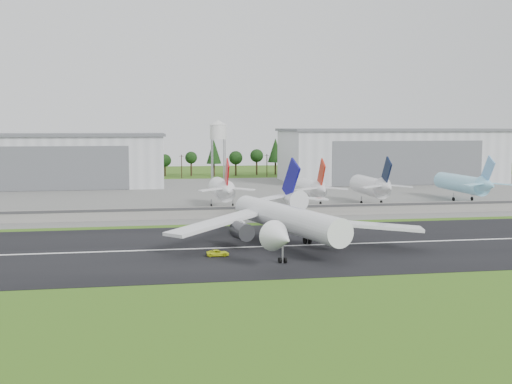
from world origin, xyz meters
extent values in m
plane|color=#3C6317|center=(0.00, 0.00, 0.00)|extent=(600.00, 600.00, 0.00)
cube|color=black|center=(0.00, 10.00, 0.05)|extent=(320.00, 60.00, 0.10)
cube|color=white|center=(0.00, 10.00, 0.11)|extent=(220.00, 1.00, 0.02)
cube|color=slate|center=(0.00, 120.00, 0.05)|extent=(320.00, 150.00, 0.10)
cube|color=gray|center=(0.00, 55.00, 1.75)|extent=(240.00, 0.50, 3.50)
cube|color=#38383A|center=(0.00, 54.70, 3.00)|extent=(240.00, 0.12, 0.70)
cube|color=silver|center=(-80.00, 165.00, 11.00)|extent=(95.00, 42.00, 22.00)
cube|color=#595B60|center=(-80.00, 165.00, 22.60)|extent=(97.00, 44.00, 1.20)
cube|color=#595B60|center=(-80.00, 143.85, 9.24)|extent=(66.50, 0.30, 18.04)
cube|color=silver|center=(75.00, 165.00, 12.00)|extent=(100.00, 45.00, 24.00)
cube|color=#595B60|center=(75.00, 165.00, 24.60)|extent=(102.00, 47.00, 1.20)
cube|color=#595B60|center=(75.00, 142.35, 10.08)|extent=(70.00, 0.30, 19.68)
cylinder|color=#99999E|center=(-8.00, 182.00, 10.00)|extent=(0.50, 0.50, 20.00)
cylinder|color=#99999E|center=(-2.00, 188.00, 10.00)|extent=(0.50, 0.50, 20.00)
cylinder|color=silver|center=(-5.00, 185.00, 23.50)|extent=(8.00, 8.00, 7.00)
cone|color=silver|center=(-5.00, 185.00, 28.20)|extent=(8.40, 8.40, 2.40)
cylinder|color=white|center=(-9.73, 10.00, 6.20)|extent=(16.95, 44.01, 5.80)
cone|color=white|center=(-16.17, -14.15, 6.20)|extent=(7.15, 7.29, 5.80)
cone|color=white|center=(-2.89, 35.60, 7.40)|extent=(7.65, 10.12, 5.51)
cube|color=navy|center=(-3.02, 35.12, 12.70)|extent=(2.94, 9.35, 11.13)
cube|color=white|center=(4.25, 4.20, 5.40)|extent=(28.50, 11.68, 2.65)
cylinder|color=#333338|center=(-1.45, 4.17, 3.80)|extent=(5.09, 6.29, 3.80)
cube|color=white|center=(1.81, 33.83, 7.80)|extent=(9.16, 3.67, 0.98)
cube|color=white|center=(-24.73, 11.94, 5.40)|extent=(24.23, 23.09, 2.65)
cylinder|color=#333338|center=(-19.81, 9.07, 3.80)|extent=(5.09, 6.29, 3.80)
cube|color=white|center=(-7.85, 36.41, 7.80)|extent=(9.29, 7.58, 0.98)
cube|color=#99999E|center=(-10.76, 6.14, 1.70)|extent=(17.40, 31.56, 3.20)
cylinder|color=black|center=(-13.30, 14.06, 0.85)|extent=(0.77, 1.55, 1.50)
imported|color=yellow|center=(-25.87, 1.38, 0.74)|extent=(4.68, 2.28, 1.28)
cylinder|color=white|center=(-15.90, 80.00, 6.01)|extent=(6.03, 24.00, 6.03)
cone|color=white|center=(-15.90, 64.50, 7.01)|extent=(5.73, 7.00, 5.73)
cube|color=#B30D13|center=(-15.90, 65.00, 11.81)|extent=(0.45, 8.59, 10.02)
cylinder|color=#99999E|center=(-19.40, 78.00, 1.50)|extent=(0.32, 0.32, 3.00)
cylinder|color=#99999E|center=(-12.40, 78.00, 1.50)|extent=(0.32, 0.32, 3.00)
cylinder|color=black|center=(-19.40, 78.00, 0.80)|extent=(0.40, 1.40, 1.40)
cylinder|color=white|center=(13.39, 80.00, 5.72)|extent=(5.44, 24.00, 5.44)
cone|color=white|center=(13.39, 64.50, 6.72)|extent=(5.16, 7.00, 5.16)
cube|color=#B21E0D|center=(13.39, 65.00, 11.52)|extent=(0.45, 8.59, 10.02)
cylinder|color=#99999E|center=(9.89, 78.00, 1.50)|extent=(0.32, 0.32, 3.00)
cylinder|color=#99999E|center=(16.89, 78.00, 1.50)|extent=(0.32, 0.32, 3.00)
cylinder|color=black|center=(9.89, 78.00, 0.80)|extent=(0.40, 1.40, 1.40)
cylinder|color=silver|center=(34.50, 80.00, 6.12)|extent=(6.23, 24.00, 6.23)
cone|color=silver|center=(34.50, 64.50, 7.12)|extent=(5.92, 7.00, 5.92)
cube|color=black|center=(34.50, 65.00, 11.92)|extent=(0.45, 8.59, 10.02)
cylinder|color=#99999E|center=(31.00, 78.00, 1.50)|extent=(0.32, 0.32, 3.00)
cylinder|color=#99999E|center=(38.00, 78.00, 1.50)|extent=(0.32, 0.32, 3.00)
cylinder|color=black|center=(31.00, 78.00, 0.80)|extent=(0.40, 1.40, 1.40)
cylinder|color=#8DD6F5|center=(70.10, 85.00, 6.08)|extent=(6.16, 30.00, 6.16)
cone|color=#8DD6F5|center=(70.10, 66.50, 7.08)|extent=(5.85, 7.00, 5.85)
cube|color=#6BA6DB|center=(70.10, 67.00, 11.88)|extent=(0.45, 8.59, 10.02)
cylinder|color=#99999E|center=(66.60, 83.00, 1.50)|extent=(0.32, 0.32, 3.00)
cylinder|color=#99999E|center=(73.60, 83.00, 1.50)|extent=(0.32, 0.32, 3.00)
cylinder|color=black|center=(66.60, 83.00, 0.80)|extent=(0.40, 1.40, 1.40)
camera|label=1|loc=(-39.99, -125.73, 26.25)|focal=45.00mm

